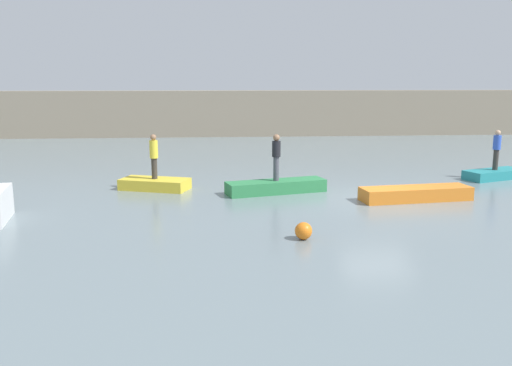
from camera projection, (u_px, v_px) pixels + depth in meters
ground_plane at (379, 201)px, 19.47m from camera, size 120.00×120.00×0.00m
embankment_wall at (292, 113)px, 40.69m from camera, size 80.00×1.20×3.33m
rowboat_yellow at (155, 184)px, 21.36m from camera, size 2.84×1.95×0.42m
rowboat_green at (276, 187)px, 20.73m from camera, size 3.91×1.91×0.47m
rowboat_orange at (416, 194)px, 19.47m from camera, size 4.05×1.53×0.48m
rowboat_teal at (494, 174)px, 23.58m from camera, size 2.96×1.95×0.40m
person_yellow_shirt at (154, 154)px, 21.14m from camera, size 0.32×0.32×1.73m
person_blue_shirt at (497, 148)px, 23.36m from camera, size 0.32×0.32×1.70m
person_dark_shirt at (276, 155)px, 20.50m from camera, size 0.32×0.32×1.75m
mooring_buoy at (303, 231)px, 14.77m from camera, size 0.47×0.47×0.47m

